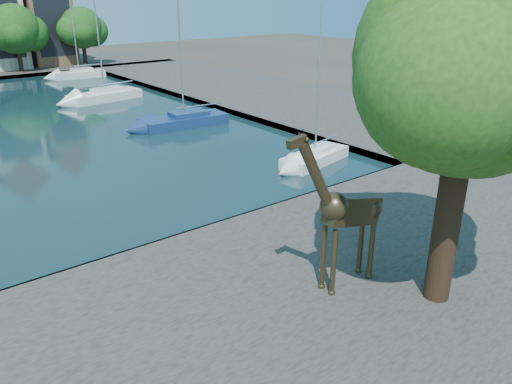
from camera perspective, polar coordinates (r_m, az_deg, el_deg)
ground at (r=19.62m, az=-16.95°, el=-8.42°), size 160.00×160.00×0.00m
near_quay at (r=14.22m, az=-5.84°, el=-19.35°), size 50.00×14.00×0.50m
right_quay at (r=51.30m, az=-0.71°, el=11.46°), size 14.00×52.00×0.50m
plane_tree at (r=15.03m, az=23.64°, el=12.78°), size 8.32×6.40×10.62m
townhouse_east_end at (r=75.09m, az=-23.26°, el=18.41°), size 5.44×9.18×14.43m
far_tree_east at (r=68.64m, az=-25.76°, el=16.27°), size 7.54×5.80×7.84m
far_tree_far_east at (r=70.89m, az=-19.24°, el=17.16°), size 6.76×5.20×7.36m
giraffe_statue at (r=15.94m, az=10.19°, el=-2.15°), size 3.84×0.72×5.48m
sailboat_right_a at (r=29.94m, az=6.77°, el=4.31°), size 5.14×2.70×9.83m
sailboat_right_b at (r=38.50m, az=-8.22°, el=8.36°), size 6.68×2.79×13.32m
sailboat_right_c at (r=49.62m, az=-16.91°, el=10.68°), size 6.96×3.29×10.73m
sailboat_right_d at (r=63.98m, az=-19.55°, el=12.74°), size 5.85×2.52×10.74m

